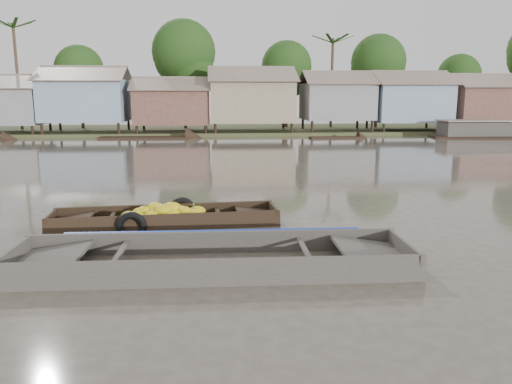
{
  "coord_description": "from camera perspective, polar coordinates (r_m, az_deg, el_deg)",
  "views": [
    {
      "loc": [
        -0.63,
        -11.21,
        3.24
      ],
      "look_at": [
        0.43,
        1.09,
        0.8
      ],
      "focal_mm": 35.0,
      "sensor_mm": 36.0,
      "label": 1
    }
  ],
  "objects": [
    {
      "name": "viewer_boat",
      "position": [
        9.57,
        -4.74,
        -8.26
      ],
      "size": [
        7.53,
        2.12,
        0.6
      ],
      "rotation": [
        0.0,
        0.0,
        -0.02
      ],
      "color": "#3C3732",
      "rests_on": "ground"
    },
    {
      "name": "distant_boats",
      "position": [
        38.02,
        17.06,
        6.12
      ],
      "size": [
        47.01,
        15.64,
        1.38
      ],
      "color": "black",
      "rests_on": "ground"
    },
    {
      "name": "banana_boat",
      "position": [
        12.78,
        -10.55,
        -2.96
      ],
      "size": [
        5.71,
        1.75,
        0.81
      ],
      "rotation": [
        0.0,
        0.0,
        0.07
      ],
      "color": "black",
      "rests_on": "ground"
    },
    {
      "name": "riverbank",
      "position": [
        43.23,
        -0.06,
        10.96
      ],
      "size": [
        120.0,
        12.47,
        10.22
      ],
      "color": "#384723",
      "rests_on": "ground"
    },
    {
      "name": "ground",
      "position": [
        11.69,
        -1.64,
        -4.92
      ],
      "size": [
        120.0,
        120.0,
        0.0
      ],
      "primitive_type": "plane",
      "color": "#484037",
      "rests_on": "ground"
    }
  ]
}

